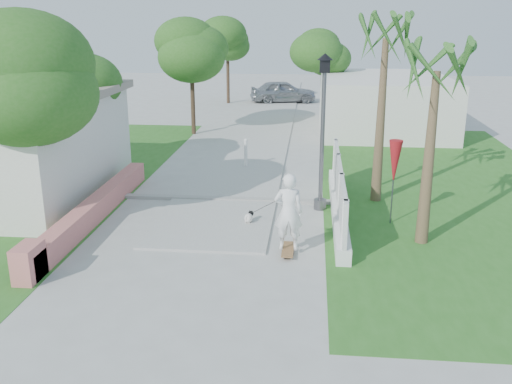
# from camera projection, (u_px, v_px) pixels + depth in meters

# --- Properties ---
(ground) EXTENTS (90.00, 90.00, 0.00)m
(ground) POSITION_uv_depth(u_px,v_px,m) (180.00, 291.00, 11.69)
(ground) COLOR #B7B7B2
(ground) RESTS_ON ground
(path_strip) EXTENTS (3.20, 36.00, 0.06)m
(path_strip) POSITION_uv_depth(u_px,v_px,m) (264.00, 120.00, 30.69)
(path_strip) COLOR #B7B7B2
(path_strip) RESTS_ON ground
(curb) EXTENTS (6.50, 0.25, 0.10)m
(curb) POSITION_uv_depth(u_px,v_px,m) (224.00, 199.00, 17.38)
(curb) COLOR #999993
(curb) RESTS_ON ground
(grass_left) EXTENTS (8.00, 20.00, 0.01)m
(grass_left) POSITION_uv_depth(u_px,v_px,m) (35.00, 177.00, 19.95)
(grass_left) COLOR #2E6821
(grass_left) RESTS_ON ground
(grass_right) EXTENTS (8.00, 20.00, 0.01)m
(grass_right) POSITION_uv_depth(u_px,v_px,m) (445.00, 188.00, 18.63)
(grass_right) COLOR #2E6821
(grass_right) RESTS_ON ground
(pink_wall) EXTENTS (0.45, 8.20, 0.80)m
(pink_wall) POSITION_uv_depth(u_px,v_px,m) (89.00, 214.00, 15.29)
(pink_wall) COLOR tan
(pink_wall) RESTS_ON ground
(lattice_fence) EXTENTS (0.35, 7.00, 1.50)m
(lattice_fence) POSITION_uv_depth(u_px,v_px,m) (338.00, 197.00, 15.97)
(lattice_fence) COLOR white
(lattice_fence) RESTS_ON ground
(building_right) EXTENTS (6.00, 8.00, 2.60)m
(building_right) POSITION_uv_depth(u_px,v_px,m) (382.00, 103.00, 27.84)
(building_right) COLOR silver
(building_right) RESTS_ON ground
(street_lamp) EXTENTS (0.44, 0.44, 4.44)m
(street_lamp) POSITION_uv_depth(u_px,v_px,m) (323.00, 127.00, 15.92)
(street_lamp) COLOR #59595E
(street_lamp) RESTS_ON ground
(bollard) EXTENTS (0.14, 0.14, 1.09)m
(bollard) POSITION_uv_depth(u_px,v_px,m) (246.00, 152.00, 21.00)
(bollard) COLOR white
(bollard) RESTS_ON ground
(patio_umbrella) EXTENTS (0.36, 0.36, 2.30)m
(patio_umbrella) POSITION_uv_depth(u_px,v_px,m) (395.00, 163.00, 15.02)
(patio_umbrella) COLOR #59595E
(patio_umbrella) RESTS_ON ground
(tree_left_near) EXTENTS (3.60, 3.60, 5.28)m
(tree_left_near) POSITION_uv_depth(u_px,v_px,m) (20.00, 84.00, 13.81)
(tree_left_near) COLOR #4C3826
(tree_left_near) RESTS_ON ground
(tree_left_mid) EXTENTS (3.20, 3.20, 4.85)m
(tree_left_mid) POSITION_uv_depth(u_px,v_px,m) (73.00, 75.00, 19.23)
(tree_left_mid) COLOR #4C3826
(tree_left_mid) RESTS_ON ground
(tree_path_left) EXTENTS (3.40, 3.40, 5.23)m
(tree_path_left) POSITION_uv_depth(u_px,v_px,m) (191.00, 52.00, 26.02)
(tree_path_left) COLOR #4C3826
(tree_path_left) RESTS_ON ground
(tree_path_right) EXTENTS (3.00, 3.00, 4.79)m
(tree_path_right) POSITION_uv_depth(u_px,v_px,m) (326.00, 54.00, 29.34)
(tree_path_right) COLOR #4C3826
(tree_path_right) RESTS_ON ground
(tree_path_far) EXTENTS (3.20, 3.20, 5.17)m
(tree_path_far) POSITION_uv_depth(u_px,v_px,m) (228.00, 42.00, 35.50)
(tree_path_far) COLOR #4C3826
(tree_path_far) RESTS_ON ground
(palm_far) EXTENTS (1.80, 1.80, 5.30)m
(palm_far) POSITION_uv_depth(u_px,v_px,m) (385.00, 50.00, 16.10)
(palm_far) COLOR brown
(palm_far) RESTS_ON ground
(palm_near) EXTENTS (1.80, 1.80, 4.70)m
(palm_near) POSITION_uv_depth(u_px,v_px,m) (436.00, 82.00, 13.05)
(palm_near) COLOR brown
(palm_near) RESTS_ON ground
(skateboarder) EXTENTS (1.49, 2.54, 1.97)m
(skateboarder) POSITION_uv_depth(u_px,v_px,m) (268.00, 208.00, 14.12)
(skateboarder) COLOR #986A3D
(skateboarder) RESTS_ON ground
(dog) EXTENTS (0.31, 0.49, 0.34)m
(dog) POSITION_uv_depth(u_px,v_px,m) (249.00, 217.00, 15.41)
(dog) COLOR white
(dog) RESTS_ON ground
(parked_car) EXTENTS (4.45, 2.63, 1.42)m
(parked_car) POSITION_uv_depth(u_px,v_px,m) (283.00, 91.00, 36.66)
(parked_car) COLOR #989B9F
(parked_car) RESTS_ON ground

